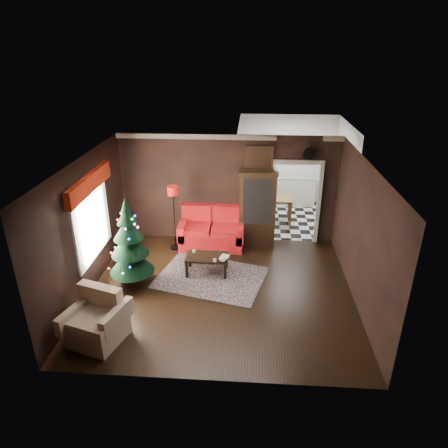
# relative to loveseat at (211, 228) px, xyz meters

# --- Properties ---
(floor) EXTENTS (5.50, 5.50, 0.00)m
(floor) POSITION_rel_loveseat_xyz_m (0.40, -2.05, -0.50)
(floor) COLOR black
(floor) RESTS_ON ground
(ceiling) EXTENTS (5.50, 5.50, 0.00)m
(ceiling) POSITION_rel_loveseat_xyz_m (0.40, -2.05, 2.30)
(ceiling) COLOR white
(ceiling) RESTS_ON ground
(wall_back) EXTENTS (5.50, 0.00, 5.50)m
(wall_back) POSITION_rel_loveseat_xyz_m (0.40, 0.45, 0.90)
(wall_back) COLOR black
(wall_back) RESTS_ON ground
(wall_front) EXTENTS (5.50, 0.00, 5.50)m
(wall_front) POSITION_rel_loveseat_xyz_m (0.40, -4.55, 0.90)
(wall_front) COLOR black
(wall_front) RESTS_ON ground
(wall_left) EXTENTS (0.00, 5.50, 5.50)m
(wall_left) POSITION_rel_loveseat_xyz_m (-2.35, -2.05, 0.90)
(wall_left) COLOR black
(wall_left) RESTS_ON ground
(wall_right) EXTENTS (0.00, 5.50, 5.50)m
(wall_right) POSITION_rel_loveseat_xyz_m (3.15, -2.05, 0.90)
(wall_right) COLOR black
(wall_right) RESTS_ON ground
(doorway) EXTENTS (1.10, 0.10, 2.10)m
(doorway) POSITION_rel_loveseat_xyz_m (2.10, 0.45, 0.55)
(doorway) COLOR silver
(doorway) RESTS_ON ground
(left_window) EXTENTS (0.05, 1.60, 1.40)m
(left_window) POSITION_rel_loveseat_xyz_m (-2.31, -1.85, 0.95)
(left_window) COLOR white
(left_window) RESTS_ON wall_left
(valance) EXTENTS (0.12, 2.10, 0.35)m
(valance) POSITION_rel_loveseat_xyz_m (-2.23, -1.85, 1.77)
(valance) COLOR #9D1E0B
(valance) RESTS_ON wall_left
(kitchen_floor) EXTENTS (3.00, 3.00, 0.00)m
(kitchen_floor) POSITION_rel_loveseat_xyz_m (2.10, 1.95, -0.50)
(kitchen_floor) COLOR silver
(kitchen_floor) RESTS_ON ground
(kitchen_window) EXTENTS (0.70, 0.06, 0.70)m
(kitchen_window) POSITION_rel_loveseat_xyz_m (2.10, 3.40, 1.20)
(kitchen_window) COLOR white
(kitchen_window) RESTS_ON ground
(rug) EXTENTS (2.66, 2.21, 0.01)m
(rug) POSITION_rel_loveseat_xyz_m (0.13, -1.55, -0.49)
(rug) COLOR #332931
(rug) RESTS_ON ground
(loveseat) EXTENTS (1.70, 0.90, 1.00)m
(loveseat) POSITION_rel_loveseat_xyz_m (0.00, 0.00, 0.00)
(loveseat) COLOR #9B0304
(loveseat) RESTS_ON ground
(curio_cabinet) EXTENTS (0.90, 0.45, 1.90)m
(curio_cabinet) POSITION_rel_loveseat_xyz_m (1.15, 0.22, 0.45)
(curio_cabinet) COLOR black
(curio_cabinet) RESTS_ON ground
(floor_lamp) EXTENTS (0.37, 0.37, 1.67)m
(floor_lamp) POSITION_rel_loveseat_xyz_m (-0.91, -0.17, 0.33)
(floor_lamp) COLOR black
(floor_lamp) RESTS_ON ground
(christmas_tree) EXTENTS (0.97, 0.97, 1.80)m
(christmas_tree) POSITION_rel_loveseat_xyz_m (-1.52, -1.94, 0.55)
(christmas_tree) COLOR black
(christmas_tree) RESTS_ON ground
(armchair) EXTENTS (1.11, 1.11, 0.91)m
(armchair) POSITION_rel_loveseat_xyz_m (-1.65, -3.74, -0.04)
(armchair) COLOR tan
(armchair) RESTS_ON ground
(coffee_table) EXTENTS (0.95, 0.58, 0.42)m
(coffee_table) POSITION_rel_loveseat_xyz_m (0.03, -1.35, -0.28)
(coffee_table) COLOR black
(coffee_table) RESTS_ON rug
(teapot) EXTENTS (0.18, 0.18, 0.16)m
(teapot) POSITION_rel_loveseat_xyz_m (0.40, -1.57, 0.01)
(teapot) COLOR white
(teapot) RESTS_ON coffee_table
(cup_a) EXTENTS (0.08, 0.08, 0.06)m
(cup_a) POSITION_rel_loveseat_xyz_m (-0.29, -1.19, -0.04)
(cup_a) COLOR silver
(cup_a) RESTS_ON coffee_table
(cup_b) EXTENTS (0.08, 0.08, 0.06)m
(cup_b) POSITION_rel_loveseat_xyz_m (0.22, -1.57, -0.04)
(cup_b) COLOR white
(cup_b) RESTS_ON coffee_table
(book) EXTENTS (0.18, 0.07, 0.24)m
(book) POSITION_rel_loveseat_xyz_m (0.34, -1.35, 0.05)
(book) COLOR #9B815D
(book) RESTS_ON coffee_table
(wall_clock) EXTENTS (0.32, 0.32, 0.06)m
(wall_clock) POSITION_rel_loveseat_xyz_m (2.35, 0.40, 1.88)
(wall_clock) COLOR white
(wall_clock) RESTS_ON wall_back
(painting) EXTENTS (0.62, 0.05, 0.52)m
(painting) POSITION_rel_loveseat_xyz_m (1.15, 0.41, 1.75)
(painting) COLOR #B17D4D
(painting) RESTS_ON wall_back
(kitchen_counter) EXTENTS (1.80, 0.60, 0.90)m
(kitchen_counter) POSITION_rel_loveseat_xyz_m (2.10, 3.15, -0.05)
(kitchen_counter) COLOR silver
(kitchen_counter) RESTS_ON ground
(kitchen_table) EXTENTS (0.70, 0.70, 0.75)m
(kitchen_table) POSITION_rel_loveseat_xyz_m (1.80, 1.65, -0.12)
(kitchen_table) COLOR #55301C
(kitchen_table) RESTS_ON ground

